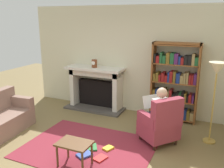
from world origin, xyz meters
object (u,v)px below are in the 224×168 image
object	(u,v)px
fireplace	(96,87)
armchair_reading	(161,124)
bookshelf	(174,83)
seated_reader	(158,112)
side_table	(74,146)
floor_lamp	(216,75)
mantel_clock	(94,64)

from	to	relation	value
fireplace	armchair_reading	size ratio (longest dim) A/B	1.64
fireplace	bookshelf	distance (m)	2.07
fireplace	seated_reader	distance (m)	2.30
side_table	armchair_reading	bearing A→B (deg)	49.29
side_table	floor_lamp	size ratio (longest dim) A/B	0.35
fireplace	mantel_clock	size ratio (longest dim) A/B	7.62
fireplace	armchair_reading	world-z (taller)	fireplace
bookshelf	armchair_reading	bearing A→B (deg)	-89.79
armchair_reading	floor_lamp	bearing A→B (deg)	157.98
armchair_reading	floor_lamp	xyz separation A→B (m)	(0.88, 0.48, 0.93)
bookshelf	seated_reader	world-z (taller)	bookshelf
armchair_reading	floor_lamp	distance (m)	1.37
side_table	floor_lamp	world-z (taller)	floor_lamp
armchair_reading	seated_reader	size ratio (longest dim) A/B	0.85
mantel_clock	floor_lamp	distance (m)	3.01
bookshelf	armchair_reading	world-z (taller)	bookshelf
armchair_reading	seated_reader	distance (m)	0.23
bookshelf	armchair_reading	distance (m)	1.40
seated_reader	floor_lamp	bearing A→B (deg)	152.04
floor_lamp	seated_reader	bearing A→B (deg)	-157.63
bookshelf	armchair_reading	xyz separation A→B (m)	(0.00, -1.31, -0.49)
side_table	floor_lamp	bearing A→B (deg)	41.61
mantel_clock	seated_reader	xyz separation A→B (m)	(1.96, -1.10, -0.63)
fireplace	mantel_clock	xyz separation A→B (m)	(0.01, -0.10, 0.65)
bookshelf	floor_lamp	bearing A→B (deg)	-43.27
seated_reader	side_table	distance (m)	1.75
seated_reader	mantel_clock	bearing A→B (deg)	-79.73
fireplace	side_table	distance (m)	2.76
floor_lamp	armchair_reading	bearing A→B (deg)	-151.69
mantel_clock	armchair_reading	distance (m)	2.50
seated_reader	floor_lamp	world-z (taller)	floor_lamp
seated_reader	side_table	bearing A→B (deg)	2.86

